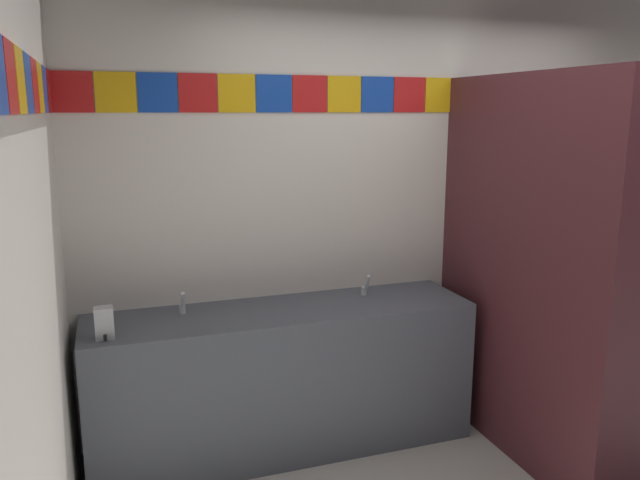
{
  "coord_description": "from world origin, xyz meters",
  "views": [
    {
      "loc": [
        -1.78,
        -2.02,
        1.93
      ],
      "look_at": [
        -0.78,
        0.87,
        1.29
      ],
      "focal_mm": 34.77,
      "sensor_mm": 36.0,
      "label": 1
    }
  ],
  "objects": [
    {
      "name": "faucet_right",
      "position": [
        -0.35,
        1.28,
        0.89
      ],
      "size": [
        0.04,
        0.1,
        0.14
      ],
      "color": "silver",
      "rests_on": "vanity_counter"
    },
    {
      "name": "wall_back",
      "position": [
        -0.0,
        1.51,
        1.37
      ],
      "size": [
        4.05,
        0.09,
        2.73
      ],
      "color": "silver",
      "rests_on": "ground_plane"
    },
    {
      "name": "vanity_counter",
      "position": [
        -0.89,
        1.19,
        0.43
      ],
      "size": [
        2.17,
        0.55,
        0.84
      ],
      "color": "#4C515B",
      "rests_on": "ground_plane"
    },
    {
      "name": "toilet",
      "position": [
        0.88,
        1.09,
        0.3
      ],
      "size": [
        0.39,
        0.49,
        0.74
      ],
      "color": "white",
      "rests_on": "ground_plane"
    },
    {
      "name": "stall_divider",
      "position": [
        0.46,
        0.49,
        1.07
      ],
      "size": [
        0.92,
        1.45,
        2.13
      ],
      "color": "#471E23",
      "rests_on": "ground_plane"
    },
    {
      "name": "soap_dispenser",
      "position": [
        -1.84,
        1.04,
        0.92
      ],
      "size": [
        0.09,
        0.09,
        0.16
      ],
      "color": "#B7BABF",
      "rests_on": "vanity_counter"
    },
    {
      "name": "wall_side",
      "position": [
        -2.06,
        0.0,
        1.37
      ],
      "size": [
        0.09,
        2.94,
        2.73
      ],
      "color": "silver",
      "rests_on": "ground_plane"
    },
    {
      "name": "faucet_left",
      "position": [
        -1.43,
        1.28,
        0.89
      ],
      "size": [
        0.04,
        0.1,
        0.14
      ],
      "color": "silver",
      "rests_on": "vanity_counter"
    }
  ]
}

